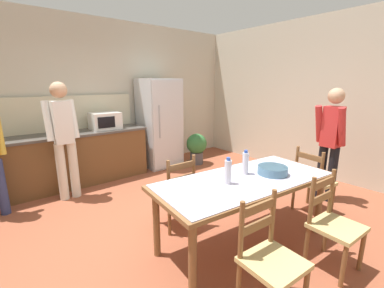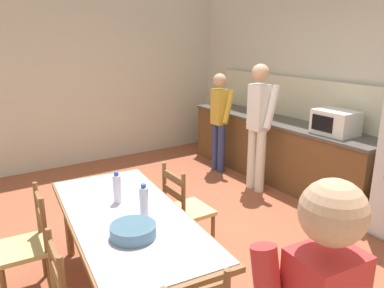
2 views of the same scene
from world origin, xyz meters
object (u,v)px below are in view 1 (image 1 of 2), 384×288
(bottle_near_centre, at_px, (228,172))
(chair_head_end, at_px, (313,182))
(potted_plant, at_px, (197,146))
(microwave, at_px, (105,121))
(person_at_counter, at_px, (64,135))
(refrigerator, at_px, (160,123))
(person_by_table, at_px, (330,139))
(chair_side_far_left, at_px, (175,192))
(dining_table, at_px, (245,186))
(bottle_off_centre, at_px, (245,163))
(chair_side_near_right, at_px, (333,224))
(chair_side_near_left, at_px, (270,259))
(serving_bowl, at_px, (273,170))

(bottle_near_centre, distance_m, chair_head_end, 1.58)
(chair_head_end, bearing_deg, potted_plant, 3.95)
(microwave, relative_size, person_at_counter, 0.29)
(refrigerator, height_order, person_by_table, refrigerator)
(refrigerator, height_order, chair_side_far_left, refrigerator)
(dining_table, distance_m, person_by_table, 1.84)
(bottle_off_centre, relative_size, chair_head_end, 0.30)
(chair_side_near_right, bearing_deg, chair_side_far_left, 118.87)
(bottle_off_centre, xyz_separation_m, chair_side_near_left, (-0.62, -0.77, -0.44))
(microwave, xyz_separation_m, serving_bowl, (0.67, -3.06, -0.25))
(bottle_off_centre, xyz_separation_m, chair_side_far_left, (-0.47, 0.67, -0.44))
(chair_side_near_left, bearing_deg, chair_side_near_right, -1.97)
(person_by_table, bearing_deg, chair_side_near_left, 19.57)
(bottle_off_centre, height_order, potted_plant, bottle_off_centre)
(bottle_near_centre, bearing_deg, chair_head_end, -5.82)
(chair_side_near_right, distance_m, person_at_counter, 3.59)
(person_at_counter, bearing_deg, bottle_off_centre, -151.53)
(dining_table, bearing_deg, bottle_near_centre, 174.12)
(microwave, height_order, chair_side_near_left, microwave)
(bottle_off_centre, xyz_separation_m, chair_side_near_right, (0.26, -0.86, -0.44))
(bottle_off_centre, relative_size, chair_side_far_left, 0.30)
(serving_bowl, bearing_deg, person_by_table, 1.52)
(refrigerator, height_order, potted_plant, refrigerator)
(potted_plant, bearing_deg, chair_side_far_left, -136.09)
(refrigerator, distance_m, dining_table, 3.06)
(microwave, bearing_deg, chair_side_near_right, -79.32)
(dining_table, bearing_deg, person_at_counter, 115.47)
(refrigerator, distance_m, bottle_off_centre, 2.93)
(bottle_near_centre, relative_size, potted_plant, 0.40)
(serving_bowl, xyz_separation_m, chair_side_near_left, (-0.85, -0.57, -0.37))
(chair_head_end, bearing_deg, person_at_counter, 51.41)
(bottle_near_centre, distance_m, person_by_table, 2.07)
(chair_side_far_left, height_order, chair_head_end, same)
(microwave, xyz_separation_m, chair_head_end, (1.61, -3.09, -0.62))
(bottle_near_centre, bearing_deg, bottle_off_centre, 11.50)
(bottle_near_centre, bearing_deg, serving_bowl, -12.13)
(serving_bowl, xyz_separation_m, person_at_counter, (-1.50, 2.54, 0.17))
(microwave, distance_m, chair_head_end, 3.54)
(microwave, xyz_separation_m, bottle_off_centre, (0.45, -2.86, -0.18))
(serving_bowl, bearing_deg, chair_side_near_left, -145.98)
(refrigerator, relative_size, microwave, 3.63)
(refrigerator, distance_m, person_by_table, 3.17)
(person_at_counter, bearing_deg, potted_plant, -88.45)
(dining_table, distance_m, chair_side_near_left, 0.88)
(refrigerator, distance_m, microwave, 1.15)
(serving_bowl, distance_m, chair_side_near_left, 1.09)
(refrigerator, distance_m, serving_bowl, 3.08)
(chair_side_near_left, xyz_separation_m, chair_head_end, (1.78, 0.54, 0.00))
(person_at_counter, bearing_deg, chair_side_near_left, -168.24)
(serving_bowl, relative_size, potted_plant, 0.48)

